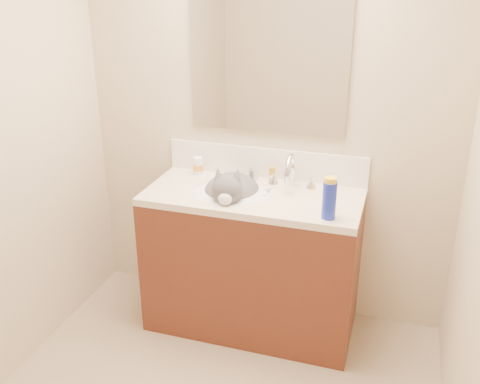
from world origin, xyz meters
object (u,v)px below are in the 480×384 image
Objects in this scene: spray_can at (329,200)px; pill_bottle at (198,166)px; vanity_cabinet at (252,264)px; cat at (231,194)px; faucet at (291,174)px; amber_bottle at (272,174)px; basin at (231,204)px; silver_jar at (253,174)px.

pill_bottle is at bearing 156.01° from spray_can.
spray_can reaches higher than vanity_cabinet.
cat is 2.48× the size of spray_can.
faucet is 3.14× the size of amber_bottle.
amber_bottle is (-0.12, 0.06, -0.04)m from faucet.
faucet reaches higher than basin.
amber_bottle is at bearing 52.82° from basin.
spray_can is (0.39, -0.39, 0.05)m from amber_bottle.
spray_can is at bearing -23.99° from pill_bottle.
basin is at bearing -105.30° from silver_jar.
faucet reaches higher than silver_jar.
vanity_cabinet is 11.31× the size of pill_bottle.
amber_bottle is (0.06, 0.20, 0.49)m from vanity_cabinet.
vanity_cabinet is at bearing 156.84° from spray_can.
pill_bottle reaches higher than vanity_cabinet.
basin is 1.61× the size of faucet.
vanity_cabinet is 0.73m from spray_can.
faucet is at bearing 37.29° from vanity_cabinet.
silver_jar is 0.64m from spray_can.
pill_bottle is (-0.58, 0.05, -0.03)m from faucet.
faucet is 0.25m from silver_jar.
amber_bottle is 0.47× the size of spray_can.
cat is at bearing -155.69° from faucet.
faucet is 0.59× the size of cat.
vanity_cabinet is 13.46× the size of amber_bottle.
amber_bottle is (0.11, 0.00, 0.01)m from silver_jar.
vanity_cabinet is 0.67m from pill_bottle.
spray_can is (0.45, -0.19, 0.55)m from vanity_cabinet.
cat is at bearing 102.79° from basin.
vanity_cabinet is 0.52m from silver_jar.
vanity_cabinet is 6.29× the size of spray_can.
basin is 0.26m from silver_jar.
pill_bottle is at bearing -177.78° from silver_jar.
vanity_cabinet is 0.45m from cat.
cat is at bearing -179.37° from vanity_cabinet.
vanity_cabinet is 2.67× the size of basin.
cat is at bearing -34.40° from pill_bottle.
basin is 0.37m from pill_bottle.
faucet reaches higher than spray_can.
cat reaches higher than pill_bottle.
spray_can is at bearing -50.98° from faucet.
amber_bottle is (0.45, 0.02, -0.01)m from pill_bottle.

